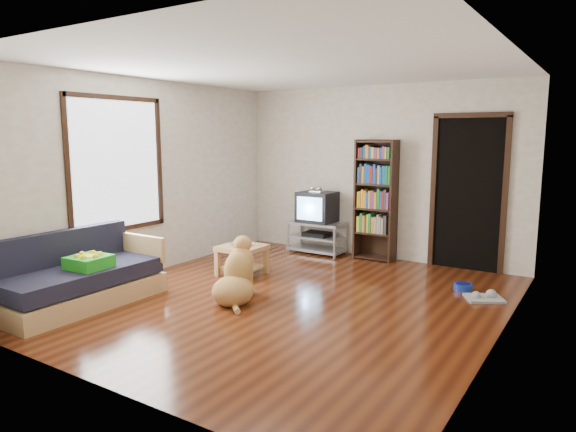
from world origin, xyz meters
The scene contains 18 objects.
ground centered at (0.00, 0.00, 0.00)m, with size 5.00×5.00×0.00m, color #56250E.
ceiling centered at (0.00, 0.00, 2.60)m, with size 5.00×5.00×0.00m, color white.
wall_back centered at (0.00, 2.50, 1.30)m, with size 4.50×4.50×0.00m, color silver.
wall_front centered at (0.00, -2.50, 1.30)m, with size 4.50×4.50×0.00m, color silver.
wall_left centered at (-2.25, 0.00, 1.30)m, with size 5.00×5.00×0.00m, color silver.
wall_right centered at (2.25, 0.00, 1.30)m, with size 5.00×5.00×0.00m, color silver.
green_cushion centered at (-1.75, -1.34, 0.49)m, with size 0.40×0.40×0.13m, color green.
laptop centered at (-1.10, 0.52, 0.41)m, with size 0.33×0.21×0.03m, color silver.
dog_bowl centered at (1.59, 1.44, 0.04)m, with size 0.22×0.22×0.08m, color navy.
grey_rag centered at (1.89, 1.19, 0.01)m, with size 0.40×0.32×0.03m, color gray.
window centered at (-2.23, -0.50, 1.50)m, with size 0.03×1.46×1.70m.
doorway centered at (1.35, 2.48, 1.12)m, with size 1.03×0.05×2.19m.
tv_stand centered at (-0.90, 2.25, 0.27)m, with size 0.90×0.45×0.50m.
crt_tv centered at (-0.90, 2.27, 0.74)m, with size 0.55×0.52×0.58m.
bookshelf centered at (0.05, 2.34, 1.00)m, with size 0.60×0.30×1.80m.
sofa centered at (-1.87, -1.38, 0.26)m, with size 0.80×1.80×0.80m.
coffee_table centered at (-1.10, 0.55, 0.28)m, with size 0.55×0.55×0.40m.
dog centered at (-0.49, -0.34, 0.27)m, with size 0.59×0.82×0.74m.
Camera 1 is at (3.04, -4.78, 1.86)m, focal length 32.00 mm.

